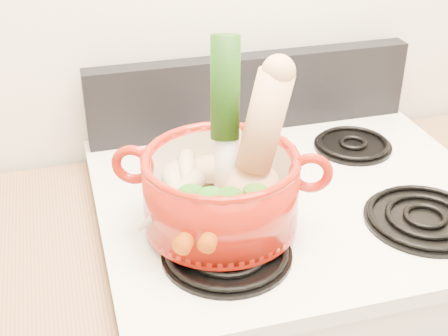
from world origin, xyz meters
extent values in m
cube|color=white|center=(0.00, 1.40, 0.93)|extent=(0.78, 0.67, 0.03)
cube|color=black|center=(0.00, 1.70, 1.04)|extent=(0.76, 0.05, 0.18)
cylinder|color=black|center=(-0.19, 1.24, 0.96)|extent=(0.22, 0.22, 0.02)
cylinder|color=black|center=(0.19, 1.24, 0.96)|extent=(0.22, 0.22, 0.02)
cylinder|color=black|center=(-0.19, 1.54, 0.96)|extent=(0.17, 0.17, 0.02)
cylinder|color=black|center=(0.19, 1.54, 0.96)|extent=(0.17, 0.17, 0.02)
cylinder|color=#9C160A|center=(-0.18, 1.31, 1.03)|extent=(0.35, 0.35, 0.13)
torus|color=#9C160A|center=(-0.32, 1.37, 1.08)|extent=(0.08, 0.04, 0.08)
torus|color=#9C160A|center=(-0.04, 1.26, 1.08)|extent=(0.08, 0.04, 0.08)
cylinder|color=silver|center=(-0.16, 1.33, 1.15)|extent=(0.08, 0.11, 0.32)
ellipsoid|color=tan|center=(-0.17, 1.41, 1.02)|extent=(0.10, 0.08, 0.05)
cone|color=beige|center=(-0.24, 1.33, 1.02)|extent=(0.08, 0.26, 0.07)
cone|color=beige|center=(-0.23, 1.31, 1.02)|extent=(0.07, 0.21, 0.06)
cone|color=beige|center=(-0.23, 1.38, 1.03)|extent=(0.06, 0.20, 0.06)
cone|color=beige|center=(-0.27, 1.31, 1.03)|extent=(0.15, 0.13, 0.05)
cone|color=beige|center=(-0.23, 1.36, 1.04)|extent=(0.07, 0.19, 0.05)
cone|color=#B73409|center=(-0.18, 1.27, 1.01)|extent=(0.07, 0.17, 0.05)
cone|color=#DB5F0A|center=(-0.23, 1.25, 1.02)|extent=(0.12, 0.14, 0.05)
cone|color=#D8450A|center=(-0.17, 1.26, 1.03)|extent=(0.06, 0.17, 0.04)
cone|color=#BF5C09|center=(-0.21, 1.24, 1.03)|extent=(0.10, 0.14, 0.04)
camera|label=1|loc=(-0.42, 0.43, 1.61)|focal=50.00mm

